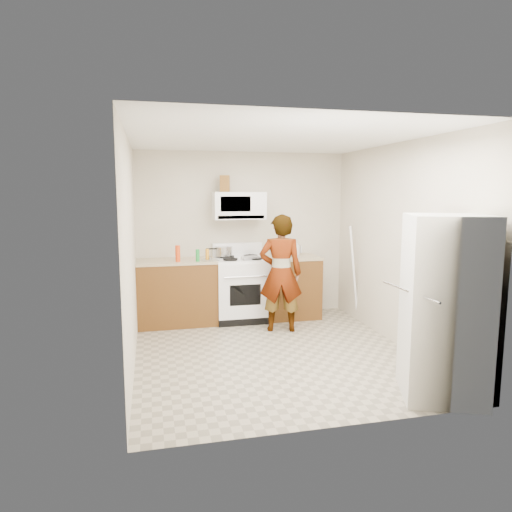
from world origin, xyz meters
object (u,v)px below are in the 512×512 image
object	(u,v)px
gas_range	(241,288)
fridge	(445,307)
microwave	(239,206)
saucepan	(224,251)
person	(281,273)
kettle	(295,250)

from	to	relation	value
gas_range	fridge	size ratio (longest dim) A/B	0.66
microwave	fridge	size ratio (longest dim) A/B	0.45
gas_range	fridge	world-z (taller)	fridge
saucepan	person	bearing A→B (deg)	-51.06
microwave	kettle	size ratio (longest dim) A/B	4.65
person	saucepan	distance (m)	1.06
gas_range	fridge	xyz separation A→B (m)	(1.32, -2.95, 0.36)
microwave	person	size ratio (longest dim) A/B	0.47
gas_range	saucepan	size ratio (longest dim) A/B	4.61
microwave	saucepan	distance (m)	0.72
microwave	fridge	distance (m)	3.46
kettle	microwave	bearing A→B (deg)	-169.78
microwave	kettle	bearing A→B (deg)	1.88
person	kettle	bearing A→B (deg)	-106.76
gas_range	person	distance (m)	0.84
gas_range	kettle	bearing A→B (deg)	9.94
gas_range	saucepan	bearing A→B (deg)	144.94
microwave	person	distance (m)	1.26
microwave	saucepan	xyz separation A→B (m)	(-0.22, 0.03, -0.68)
microwave	kettle	world-z (taller)	microwave
person	saucepan	xyz separation A→B (m)	(-0.65, 0.80, 0.22)
microwave	saucepan	size ratio (longest dim) A/B	3.10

